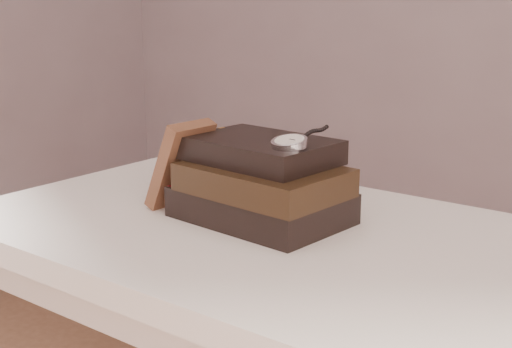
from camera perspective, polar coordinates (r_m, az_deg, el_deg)
The scene contains 5 objects.
table at distance 1.13m, azimuth 1.35°, elevation -8.78°, with size 1.00×0.60×0.75m.
book_stack at distance 1.12m, azimuth 0.46°, elevation -0.76°, with size 0.28×0.21×0.13m.
journal at distance 1.19m, azimuth -6.16°, elevation 0.80°, with size 0.02×0.10×0.16m, color #47281B.
pocket_watch at distance 1.05m, azimuth 2.92°, elevation 2.67°, with size 0.06×0.16×0.02m.
eyeglasses at distance 1.24m, azimuth -0.04°, elevation 1.39°, with size 0.12×0.14×0.05m.
Camera 1 is at (0.61, -0.49, 1.10)m, focal length 49.13 mm.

